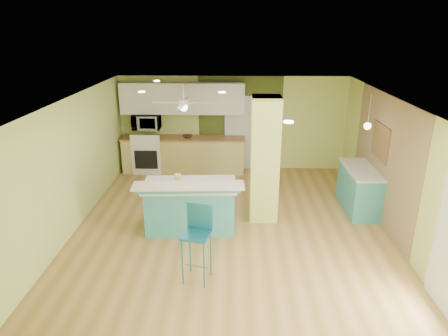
{
  "coord_description": "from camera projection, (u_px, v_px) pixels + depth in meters",
  "views": [
    {
      "loc": [
        0.06,
        -6.92,
        3.76
      ],
      "look_at": [
        -0.14,
        0.4,
        1.11
      ],
      "focal_mm": 32.0,
      "sensor_mm": 36.0,
      "label": 1
    }
  ],
  "objects": [
    {
      "name": "stove",
      "position": [
        148.0,
        155.0,
        10.69
      ],
      "size": [
        0.76,
        0.66,
        1.08
      ],
      "color": "white",
      "rests_on": "floor"
    },
    {
      "name": "floor",
      "position": [
        231.0,
        229.0,
        7.79
      ],
      "size": [
        6.0,
        7.0,
        0.01
      ],
      "primitive_type": "cube",
      "color": "olive",
      "rests_on": "ground"
    },
    {
      "name": "wall_back",
      "position": [
        233.0,
        123.0,
        10.65
      ],
      "size": [
        6.0,
        0.01,
        2.5
      ],
      "primitive_type": "cube",
      "color": "#CCDA74",
      "rests_on": "floor"
    },
    {
      "name": "side_counter",
      "position": [
        359.0,
        189.0,
        8.43
      ],
      "size": [
        0.62,
        1.45,
        0.93
      ],
      "color": "teal",
      "rests_on": "floor"
    },
    {
      "name": "ceiling",
      "position": [
        232.0,
        100.0,
        6.93
      ],
      "size": [
        6.0,
        7.0,
        0.01
      ],
      "primitive_type": "cube",
      "color": "white",
      "rests_on": "wall_back"
    },
    {
      "name": "kitchen_run",
      "position": [
        184.0,
        154.0,
        10.67
      ],
      "size": [
        3.25,
        0.63,
        0.94
      ],
      "color": "tan",
      "rests_on": "floor"
    },
    {
      "name": "peninsula",
      "position": [
        190.0,
        205.0,
        7.64
      ],
      "size": [
        2.01,
        1.16,
        1.06
      ],
      "rotation": [
        0.0,
        0.0,
        0.06
      ],
      "color": "teal",
      "rests_on": "floor"
    },
    {
      "name": "microwave",
      "position": [
        146.0,
        122.0,
        10.39
      ],
      "size": [
        0.7,
        0.48,
        0.39
      ],
      "primitive_type": "imported",
      "color": "white",
      "rests_on": "wall_back"
    },
    {
      "name": "fruit_bowl",
      "position": [
        187.0,
        136.0,
        10.49
      ],
      "size": [
        0.3,
        0.3,
        0.06
      ],
      "primitive_type": "imported",
      "rotation": [
        0.0,
        0.0,
        0.21
      ],
      "color": "#382717",
      "rests_on": "kitchen_run"
    },
    {
      "name": "wall_left",
      "position": [
        70.0,
        167.0,
        7.44
      ],
      "size": [
        0.01,
        7.0,
        2.5
      ],
      "primitive_type": "cube",
      "color": "#CCDA74",
      "rests_on": "floor"
    },
    {
      "name": "interior_door",
      "position": [
        240.0,
        133.0,
        10.69
      ],
      "size": [
        0.82,
        0.05,
        2.0
      ],
      "primitive_type": "cube",
      "color": "silver",
      "rests_on": "floor"
    },
    {
      "name": "wall_right",
      "position": [
        396.0,
        170.0,
        7.28
      ],
      "size": [
        0.01,
        7.0,
        2.5
      ],
      "primitive_type": "cube",
      "color": "#CCDA74",
      "rests_on": "floor"
    },
    {
      "name": "wall_front",
      "position": [
        227.0,
        285.0,
        4.07
      ],
      "size": [
        6.0,
        0.01,
        2.5
      ],
      "primitive_type": "cube",
      "color": "#CCDA74",
      "rests_on": "floor"
    },
    {
      "name": "wall_decor",
      "position": [
        381.0,
        142.0,
        7.93
      ],
      "size": [
        0.03,
        0.9,
        0.7
      ],
      "primitive_type": "cube",
      "color": "brown",
      "rests_on": "wood_panel"
    },
    {
      "name": "ceiling_fan",
      "position": [
        184.0,
        103.0,
        8.99
      ],
      "size": [
        1.41,
        1.41,
        0.61
      ],
      "color": "white",
      "rests_on": "ceiling"
    },
    {
      "name": "upper_cabinets",
      "position": [
        182.0,
        98.0,
        10.27
      ],
      "size": [
        3.2,
        0.34,
        0.8
      ],
      "primitive_type": "cube",
      "color": "white",
      "rests_on": "wall_back"
    },
    {
      "name": "canister",
      "position": [
        178.0,
        178.0,
        7.54
      ],
      "size": [
        0.13,
        0.13,
        0.17
      ],
      "primitive_type": "cylinder",
      "color": "yellow",
      "rests_on": "peninsula"
    },
    {
      "name": "olive_accent",
      "position": [
        240.0,
        124.0,
        10.63
      ],
      "size": [
        2.2,
        0.02,
        2.5
      ],
      "primitive_type": "cube",
      "color": "#434D1F",
      "rests_on": "floor"
    },
    {
      "name": "column",
      "position": [
        265.0,
        160.0,
        7.81
      ],
      "size": [
        0.55,
        0.55,
        2.5
      ],
      "primitive_type": "cube",
      "color": "#C1CA5D",
      "rests_on": "floor"
    },
    {
      "name": "pendant_lamp",
      "position": [
        368.0,
        126.0,
        7.78
      ],
      "size": [
        0.14,
        0.14,
        0.69
      ],
      "color": "silver",
      "rests_on": "ceiling"
    },
    {
      "name": "bar_stool",
      "position": [
        198.0,
        230.0,
        6.03
      ],
      "size": [
        0.49,
        0.49,
        1.22
      ],
      "rotation": [
        0.0,
        0.0,
        -0.24
      ],
      "color": "#1F708C",
      "rests_on": "floor"
    },
    {
      "name": "wood_panel",
      "position": [
        383.0,
        159.0,
        7.85
      ],
      "size": [
        0.02,
        3.4,
        2.5
      ],
      "primitive_type": "cube",
      "color": "#856A4C",
      "rests_on": "floor"
    }
  ]
}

